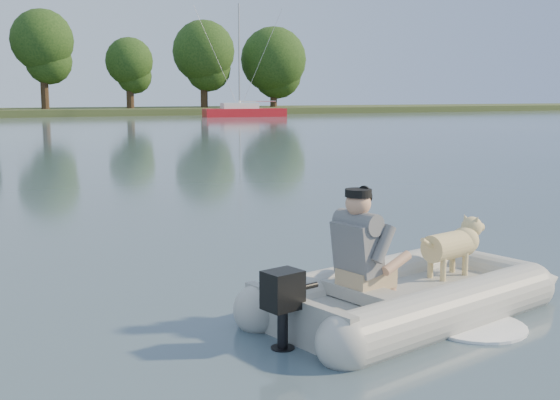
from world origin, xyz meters
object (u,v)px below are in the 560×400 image
dinghy (412,254)px  sailboat (244,112)px  man (359,244)px  dog (448,251)px

dinghy → sailboat: (18.40, 50.89, -0.13)m
man → dog: bearing=0.0°
dinghy → sailboat: bearing=55.6°
man → sailboat: size_ratio=0.10×
dinghy → dog: 0.61m
dinghy → sailboat: 54.12m
dinghy → dog: size_ratio=5.17×
man → dog: man is taller
dinghy → man: 0.68m
dog → man: bearing=180.0°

